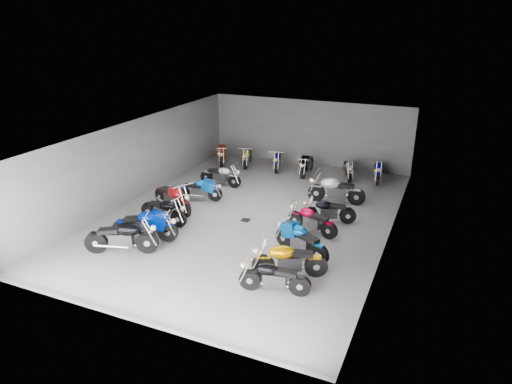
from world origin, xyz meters
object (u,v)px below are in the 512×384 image
at_px(motorcycle_right_b, 289,260).
at_px(motorcycle_back_d, 307,164).
at_px(motorcycle_back_b, 248,157).
at_px(motorcycle_right_a, 274,277).
at_px(motorcycle_left_d, 173,198).
at_px(motorcycle_right_c, 301,240).
at_px(motorcycle_right_e, 328,211).
at_px(motorcycle_back_a, 222,153).
at_px(motorcycle_left_f, 221,175).
at_px(motorcycle_left_a, 122,237).
at_px(motorcycle_right_d, 312,220).
at_px(motorcycle_back_f, 378,170).
at_px(motorcycle_left_c, 164,210).
at_px(motorcycle_left_b, 145,225).
at_px(motorcycle_right_f, 336,190).
at_px(motorcycle_back_c, 277,160).
at_px(drain_grate, 246,220).
at_px(motorcycle_left_e, 199,190).

relative_size(motorcycle_right_b, motorcycle_back_d, 1.01).
bearing_deg(motorcycle_back_b, motorcycle_right_a, 102.95).
distance_m(motorcycle_left_d, motorcycle_right_b, 6.20).
distance_m(motorcycle_right_c, motorcycle_right_e, 2.65).
bearing_deg(motorcycle_back_a, motorcycle_left_f, 92.46).
height_order(motorcycle_left_a, motorcycle_right_d, motorcycle_left_a).
bearing_deg(motorcycle_right_e, motorcycle_back_f, -28.23).
bearing_deg(motorcycle_left_c, motorcycle_right_a, 70.42).
bearing_deg(motorcycle_back_f, motorcycle_back_a, -6.32).
bearing_deg(motorcycle_back_f, motorcycle_left_d, 35.65).
distance_m(motorcycle_left_b, motorcycle_back_d, 9.11).
distance_m(motorcycle_left_c, motorcycle_back_d, 7.89).
bearing_deg(motorcycle_right_c, motorcycle_right_b, -151.99).
bearing_deg(motorcycle_right_c, motorcycle_right_e, 20.77).
bearing_deg(motorcycle_right_f, motorcycle_right_d, 171.09).
xyz_separation_m(motorcycle_right_f, motorcycle_back_f, (1.09, 3.41, -0.06)).
distance_m(motorcycle_back_b, motorcycle_back_d, 3.11).
height_order(motorcycle_left_b, motorcycle_back_b, motorcycle_left_b).
relative_size(motorcycle_left_b, motorcycle_back_c, 1.16).
bearing_deg(motorcycle_left_b, motorcycle_right_f, 123.25).
distance_m(motorcycle_left_b, motorcycle_left_c, 1.41).
relative_size(motorcycle_right_a, motorcycle_back_a, 0.95).
relative_size(motorcycle_left_f, motorcycle_back_f, 0.96).
height_order(motorcycle_right_b, motorcycle_back_f, motorcycle_right_b).
bearing_deg(motorcycle_right_b, motorcycle_right_d, -17.96).
relative_size(motorcycle_left_a, motorcycle_left_d, 1.01).
height_order(motorcycle_left_b, motorcycle_right_f, motorcycle_right_f).
bearing_deg(motorcycle_back_b, motorcycle_right_c, 109.57).
relative_size(motorcycle_back_d, motorcycle_back_f, 1.00).
height_order(motorcycle_right_d, motorcycle_right_f, motorcycle_right_f).
bearing_deg(motorcycle_left_c, drain_grate, 124.40).
distance_m(motorcycle_right_c, motorcycle_right_f, 4.61).
relative_size(motorcycle_left_c, motorcycle_right_c, 1.02).
height_order(motorcycle_right_d, motorcycle_back_f, motorcycle_back_f).
xyz_separation_m(motorcycle_left_d, motorcycle_right_b, (5.61, -2.65, -0.03)).
xyz_separation_m(drain_grate, motorcycle_back_a, (-3.99, 5.86, 0.51)).
height_order(motorcycle_left_c, motorcycle_back_c, motorcycle_left_c).
height_order(motorcycle_left_d, motorcycle_right_b, motorcycle_left_d).
relative_size(motorcycle_left_d, motorcycle_right_a, 1.11).
height_order(motorcycle_right_b, motorcycle_back_a, motorcycle_right_b).
distance_m(motorcycle_left_f, motorcycle_right_b, 7.90).
bearing_deg(motorcycle_back_c, motorcycle_left_c, 62.05).
xyz_separation_m(motorcycle_left_a, motorcycle_left_e, (-0.02, 4.77, -0.09)).
xyz_separation_m(motorcycle_left_b, motorcycle_back_c, (1.29, 8.79, -0.07)).
bearing_deg(motorcycle_left_c, motorcycle_right_c, 93.52).
height_order(drain_grate, motorcycle_back_c, motorcycle_back_c).
bearing_deg(motorcycle_right_c, motorcycle_left_a, 136.66).
bearing_deg(motorcycle_back_b, motorcycle_right_e, 122.35).
bearing_deg(drain_grate, motorcycle_back_b, 113.85).
bearing_deg(motorcycle_back_b, motorcycle_right_d, 115.40).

